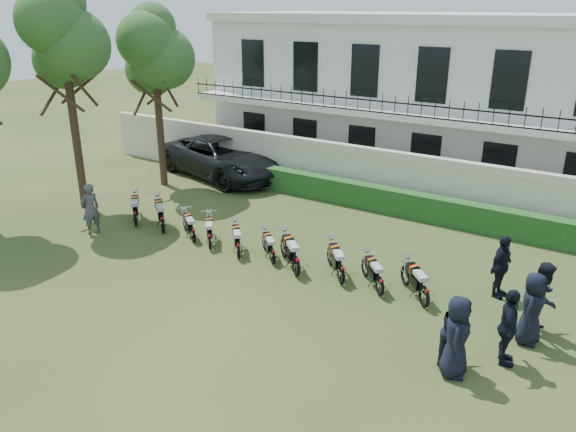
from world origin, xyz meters
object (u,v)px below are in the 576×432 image
Objects in this scene: officer_1 at (455,332)px; motorcycle_2 at (193,231)px; officer_3 at (532,308)px; officer_5 at (501,267)px; motorcycle_0 at (135,214)px; motorcycle_9 at (425,292)px; motorcycle_1 at (162,220)px; motorcycle_5 at (272,252)px; suv at (223,157)px; motorcycle_3 at (209,237)px; motorcycle_4 at (238,246)px; motorcycle_6 at (296,261)px; officer_0 at (456,337)px; officer_4 at (543,298)px; motorcycle_8 at (380,282)px; motorcycle_7 at (341,269)px; officer_2 at (508,327)px; tree_west_mid at (63,36)px; inspector at (90,209)px; tree_west_near at (154,52)px.

motorcycle_2 is at bearing 88.53° from officer_1.
officer_5 is at bearing 31.60° from officer_3.
motorcycle_0 is at bearing 90.26° from officer_3.
motorcycle_9 is 0.78× the size of officer_3.
motorcycle_1 is 1.31× the size of motorcycle_5.
suv is (-1.47, 6.90, 0.45)m from motorcycle_0.
motorcycle_3 is at bearing 90.55° from officer_3.
motorcycle_6 is (2.25, -0.04, 0.07)m from motorcycle_4.
motorcycle_3 is 9.33m from officer_0.
motorcycle_1 is 12.66m from officer_4.
motorcycle_0 is 7.19m from motorcycle_6.
motorcycle_2 is at bearing 135.39° from motorcycle_8.
motorcycle_0 is 6.10m from motorcycle_5.
motorcycle_9 is at bearing 17.78° from officer_0.
motorcycle_0 is 1.01× the size of motorcycle_7.
motorcycle_8 is 0.73× the size of officer_5.
officer_4 is 1.86m from officer_5.
officer_1 is at bearing 146.32° from officer_3.
motorcycle_0 is 13.62m from officer_2.
motorcycle_3 is at bearing 133.94° from motorcycle_4.
tree_west_mid is 4.76× the size of officer_3.
tree_west_mid is 6.34× the size of motorcycle_4.
motorcycle_7 is at bearing 111.00° from inspector.
officer_0 is at bearing -9.45° from tree_west_mid.
tree_west_near reaches higher than motorcycle_6.
tree_west_mid reaches higher than officer_5.
officer_3 is (2.72, -0.21, 0.44)m from motorcycle_9.
motorcycle_1 is 11.65m from officer_0.
officer_3 is (1.11, 2.27, -0.04)m from officer_0.
motorcycle_8 is at bearing -43.70° from motorcycle_7.
motorcycle_7 is at bearing 88.69° from officer_3.
motorcycle_6 reaches higher than motorcycle_5.
officer_4 reaches higher than motorcycle_1.
motorcycle_6 is 1.21× the size of motorcycle_8.
officer_0 reaches higher than motorcycle_0.
motorcycle_4 is at bearing 104.39° from officer_4.
motorcycle_9 is at bearing -43.46° from motorcycle_6.
motorcycle_5 is 1.13m from motorcycle_6.
motorcycle_6 is 8.09m from inspector.
motorcycle_8 is 0.72× the size of inspector.
motorcycle_3 reaches higher than motorcycle_5.
motorcycle_3 is at bearing 129.58° from motorcycle_6.
motorcycle_8 is 3.79m from officer_0.
motorcycle_1 is 0.90× the size of officer_4.
motorcycle_3 is at bearing 67.36° from officer_2.
officer_3 is 1.01× the size of officer_5.
motorcycle_1 is 1.15× the size of motorcycle_7.
motorcycle_7 is 0.79× the size of inspector.
inspector is at bearing 142.70° from motorcycle_9.
motorcycle_9 is (14.50, -0.21, -6.19)m from tree_west_mid.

